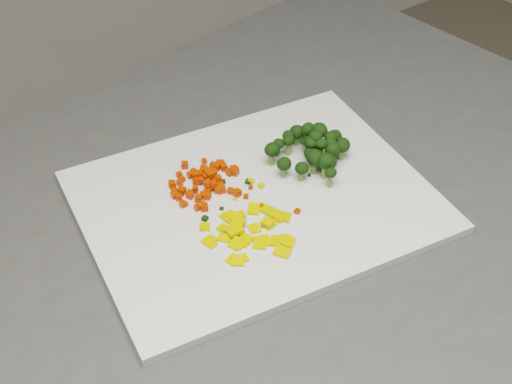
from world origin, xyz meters
TOP-DOWN VIEW (x-y plane):
  - cutting_board at (-0.28, 0.52)m, footprint 0.46×0.38m
  - carrot_pile at (-0.32, 0.57)m, footprint 0.09×0.09m
  - pepper_pile at (-0.32, 0.48)m, footprint 0.11×0.11m
  - broccoli_pile at (-0.18, 0.54)m, footprint 0.11×0.11m
  - carrot_cube_0 at (-0.33, 0.55)m, footprint 0.01×0.01m
  - carrot_cube_1 at (-0.35, 0.58)m, footprint 0.01×0.01m
  - carrot_cube_2 at (-0.31, 0.57)m, footprint 0.01×0.01m
  - carrot_cube_3 at (-0.31, 0.55)m, footprint 0.01×0.01m
  - carrot_cube_4 at (-0.31, 0.58)m, footprint 0.01×0.01m
  - carrot_cube_5 at (-0.28, 0.59)m, footprint 0.01×0.01m
  - carrot_cube_6 at (-0.30, 0.56)m, footprint 0.01×0.01m
  - carrot_cube_7 at (-0.32, 0.56)m, footprint 0.01×0.01m
  - carrot_cube_8 at (-0.31, 0.55)m, footprint 0.01×0.01m
  - carrot_cube_9 at (-0.33, 0.57)m, footprint 0.01×0.01m
  - carrot_cube_10 at (-0.31, 0.58)m, footprint 0.01×0.01m
  - carrot_cube_11 at (-0.30, 0.59)m, footprint 0.01×0.01m
  - carrot_cube_12 at (-0.32, 0.56)m, footprint 0.01×0.01m
  - carrot_cube_13 at (-0.36, 0.56)m, footprint 0.01×0.01m
  - carrot_cube_14 at (-0.29, 0.60)m, footprint 0.01×0.01m
  - carrot_cube_15 at (-0.31, 0.56)m, footprint 0.01×0.01m
  - carrot_cube_16 at (-0.34, 0.57)m, footprint 0.01×0.01m
  - carrot_cube_17 at (-0.31, 0.58)m, footprint 0.01×0.01m
  - carrot_cube_18 at (-0.34, 0.55)m, footprint 0.01×0.01m
  - carrot_cube_19 at (-0.30, 0.59)m, footprint 0.01×0.01m
  - carrot_cube_20 at (-0.35, 0.59)m, footprint 0.01×0.01m
  - carrot_cube_21 at (-0.33, 0.58)m, footprint 0.01×0.01m
  - carrot_cube_22 at (-0.32, 0.56)m, footprint 0.01×0.01m
  - carrot_cube_23 at (-0.36, 0.55)m, footprint 0.01×0.01m
  - carrot_cube_24 at (-0.35, 0.54)m, footprint 0.01×0.01m
  - carrot_cube_25 at (-0.36, 0.57)m, footprint 0.01×0.01m
  - carrot_cube_26 at (-0.29, 0.59)m, footprint 0.01×0.01m
  - carrot_cube_27 at (-0.31, 0.60)m, footprint 0.01×0.01m
  - carrot_cube_28 at (-0.30, 0.61)m, footprint 0.01×0.01m
  - carrot_cube_29 at (-0.34, 0.60)m, footprint 0.01×0.01m
  - carrot_cube_30 at (-0.30, 0.54)m, footprint 0.01×0.01m
  - carrot_cube_31 at (-0.35, 0.60)m, footprint 0.01×0.01m
  - carrot_cube_32 at (-0.32, 0.62)m, footprint 0.01×0.01m
  - carrot_cube_33 at (-0.32, 0.58)m, footprint 0.01×0.01m
  - carrot_cube_34 at (-0.34, 0.57)m, footprint 0.01×0.01m
  - carrot_cube_35 at (-0.32, 0.60)m, footprint 0.01×0.01m
  - carrot_cube_36 at (-0.28, 0.57)m, footprint 0.01×0.01m
  - carrot_cube_37 at (-0.28, 0.58)m, footprint 0.01×0.01m
  - carrot_cube_38 at (-0.31, 0.58)m, footprint 0.01×0.01m
  - carrot_cube_39 at (-0.33, 0.56)m, footprint 0.01×0.01m
  - carrot_cube_40 at (-0.36, 0.58)m, footprint 0.01×0.01m
  - carrot_cube_41 at (-0.31, 0.58)m, footprint 0.01×0.01m
  - carrot_cube_42 at (-0.31, 0.56)m, footprint 0.01×0.01m
  - carrot_cube_43 at (-0.30, 0.53)m, footprint 0.01×0.01m
  - carrot_cube_44 at (-0.29, 0.59)m, footprint 0.01×0.01m
  - carrot_cube_45 at (-0.28, 0.57)m, footprint 0.01×0.01m
  - carrot_cube_46 at (-0.27, 0.57)m, footprint 0.01×0.01m
  - carrot_cube_47 at (-0.27, 0.57)m, footprint 0.01×0.01m
  - carrot_cube_48 at (-0.32, 0.56)m, footprint 0.01×0.01m
  - carrot_cube_49 at (-0.30, 0.57)m, footprint 0.01×0.01m
  - carrot_cube_50 at (-0.30, 0.56)m, footprint 0.01×0.01m
  - carrot_cube_51 at (-0.32, 0.58)m, footprint 0.01×0.01m
  - carrot_cube_52 at (-0.33, 0.55)m, footprint 0.01×0.01m
  - carrot_cube_53 at (-0.34, 0.61)m, footprint 0.01×0.01m
  - carrot_cube_54 at (-0.34, 0.59)m, footprint 0.01×0.01m
  - carrot_cube_55 at (-0.33, 0.60)m, footprint 0.01×0.01m
  - carrot_cube_56 at (-0.28, 0.59)m, footprint 0.01×0.01m
  - carrot_cube_57 at (-0.35, 0.56)m, footprint 0.01×0.01m
  - carrot_cube_58 at (-0.34, 0.54)m, footprint 0.01×0.01m
  - carrot_cube_59 at (-0.28, 0.59)m, footprint 0.01×0.01m
  - carrot_cube_60 at (-0.34, 0.54)m, footprint 0.01×0.01m
  - carrot_cube_61 at (-0.31, 0.55)m, footprint 0.01×0.01m
  - carrot_cube_62 at (-0.32, 0.59)m, footprint 0.01×0.01m
  - carrot_cube_63 at (-0.32, 0.59)m, footprint 0.01×0.01m
  - carrot_cube_64 at (-0.36, 0.58)m, footprint 0.01×0.01m
  - carrot_cube_65 at (-0.36, 0.58)m, footprint 0.01×0.01m
  - pepper_chunk_0 at (-0.37, 0.48)m, footprint 0.01×0.02m
  - pepper_chunk_1 at (-0.34, 0.49)m, footprint 0.02×0.02m
  - pepper_chunk_2 at (-0.33, 0.50)m, footprint 0.01×0.01m
  - pepper_chunk_3 at (-0.32, 0.50)m, footprint 0.02×0.02m
  - pepper_chunk_4 at (-0.33, 0.48)m, footprint 0.01×0.02m
  - pepper_chunk_5 at (-0.34, 0.46)m, footprint 0.02×0.02m
  - pepper_chunk_6 at (-0.31, 0.50)m, footprint 0.02×0.02m
  - pepper_chunk_7 at (-0.29, 0.44)m, footprint 0.02×0.02m
  - pepper_chunk_8 at (-0.36, 0.44)m, footprint 0.02×0.02m
  - pepper_chunk_9 at (-0.31, 0.45)m, footprint 0.02×0.02m
  - pepper_chunk_10 at (-0.28, 0.50)m, footprint 0.02×0.02m
  - pepper_chunk_11 at (-0.27, 0.47)m, footprint 0.02×0.02m
  - pepper_chunk_12 at (-0.36, 0.51)m, footprint 0.02×0.02m
  - pepper_chunk_13 at (-0.31, 0.45)m, footprint 0.02×0.02m
  - pepper_chunk_14 at (-0.33, 0.46)m, footprint 0.02×0.02m
  - pepper_chunk_15 at (-0.35, 0.44)m, footprint 0.02×0.01m
  - pepper_chunk_16 at (-0.28, 0.47)m, footprint 0.02×0.02m
  - pepper_chunk_17 at (-0.29, 0.47)m, footprint 0.02×0.02m
  - pepper_chunk_18 at (-0.32, 0.51)m, footprint 0.02×0.02m
  - pepper_chunk_19 at (-0.35, 0.48)m, footprint 0.02×0.02m
  - pepper_chunk_20 at (-0.30, 0.47)m, footprint 0.02×0.02m
  - pepper_chunk_21 at (-0.32, 0.49)m, footprint 0.01×0.02m
  - pepper_chunk_22 at (-0.34, 0.48)m, footprint 0.02×0.02m
  - pepper_chunk_23 at (-0.28, 0.47)m, footprint 0.02×0.02m
  - pepper_chunk_24 at (-0.36, 0.45)m, footprint 0.02×0.01m
  - pepper_chunk_25 at (-0.32, 0.50)m, footprint 0.02×0.02m
  - pepper_chunk_26 at (-0.33, 0.51)m, footprint 0.01×0.02m
  - pepper_chunk_27 at (-0.29, 0.50)m, footprint 0.02×0.02m
  - pepper_chunk_28 at (-0.29, 0.50)m, footprint 0.02×0.02m
  - pepper_chunk_29 at (-0.29, 0.43)m, footprint 0.02×0.02m
  - pepper_chunk_30 at (-0.31, 0.47)m, footprint 0.02×0.02m
  - pepper_chunk_31 at (-0.30, 0.44)m, footprint 0.02×0.02m
  - pepper_chunk_32 at (-0.31, 0.42)m, footprint 0.02×0.02m
  - pepper_chunk_33 at (-0.33, 0.49)m, footprint 0.02×0.02m
  - pepper_chunk_34 at (-0.28, 0.49)m, footprint 0.02×0.02m
  - pepper_chunk_35 at (-0.32, 0.45)m, footprint 0.02×0.02m
  - pepper_chunk_36 at (-0.37, 0.49)m, footprint 0.02×0.02m
  - pepper_chunk_37 at (-0.28, 0.47)m, footprint 0.02×0.02m
  - pepper_chunk_38 at (-0.34, 0.46)m, footprint 0.02×0.02m
  - broccoli_floret_0 at (-0.18, 0.51)m, footprint 0.03×0.03m
  - broccoli_floret_1 at (-0.22, 0.56)m, footprint 0.03×0.03m
  - broccoli_floret_2 at (-0.17, 0.55)m, footprint 0.02×0.02m
  - broccoli_floret_3 at (-0.19, 0.58)m, footprint 0.02×0.02m
  - broccoli_floret_4 at (-0.18, 0.53)m, footprint 0.03×0.03m
  - broccoli_floret_5 at (-0.14, 0.52)m, footprint 0.03×0.03m
  - broccoli_floret_6 at (-0.18, 0.54)m, footprint 0.03×0.03m
  - broccoli_floret_7 at (-0.16, 0.51)m, footprint 0.03×0.03m
  - broccoli_floret_8 at (-0.17, 0.56)m, footprint 0.02×0.02m
  - broccoli_floret_9 at (-0.21, 0.57)m, footprint 0.02×0.02m
  - broccoli_floret_10 at (-0.19, 0.50)m, footprint 0.03×0.03m
  - broccoli_floret_11 at (-0.16, 0.54)m, footprint 0.03×0.03m
  - broccoli_floret_12 at (-0.16, 0.53)m, footprint 0.02×0.02m
  - broccoli_floret_13 at (-0.19, 0.48)m, footprint 0.02×0.02m
  - broccoli_floret_14 at (-0.19, 0.52)m, footprint 0.03×0.03m
  - broccoli_floret_15 at (-0.18, 0.53)m, footprint 0.02×0.02m
  - broccoli_floret_16 at (-0.17, 0.52)m, footprint 0.02×0.02m
  - broccoli_floret_17 at (-0.21, 0.51)m, footprint 0.02×0.02m
  - broccoli_floret_18 at (-0.20, 0.56)m, footprint 0.02×0.02m
  - broccoli_floret_19 at (-0.17, 0.58)m, footprint 0.03×0.03m
  - broccoli_floret_20 at (-0.23, 0.53)m, footprint 0.03×0.03m
  - broccoli_floret_21 at (-0.16, 0.52)m, footprint 0.02×0.02m
  - broccoli_floret_22 at (-0.17, 0.54)m, footprint 0.02×0.02m
  - broccoli_floret_23 at (-0.14, 0.54)m, footprint 0.03×0.03m
  - broccoli_floret_24 at (-0.17, 0.55)m, footprint 0.02×0.02m
  - stray_bit_0 at (-0.30, 0.47)m, footprint 0.01×0.01m
  - stray_bit_1 at (-0.35, 0.58)m, footprint 0.01×0.01m
  - stray_bit_2 at (-0.34, 0.57)m, footprint 0.00×0.00m
  - stray_bit_3 at (-0.20, 0.51)m, footprint 0.01×0.01m
  - stray_bit_4 at (-0.33, 0.52)m, footprint 0.01×0.01m
  - stray_bit_5 at (-0.25, 0.47)m, footprint 0.01×0.01m
  - stray_bit_6 at (-0.27, 0.54)m, footprint 0.01×0.01m
  - stray_bit_7 at (-0.29, 0.52)m, footprint 0.01×0.01m
  - stray_bit_8 at (-0.30, 0.56)m, footprint 0.01×0.01m
  - stray_bit_9 at (-0.26, 0.53)m, footprint 0.01×0.01m
  - stray_bit_10 at (-0.35, 0.52)m, footprint 0.01×0.01m
  - stray_bit_11 at (-0.30, 0.53)m, footprint 0.01×0.01m
  - stray_bit_12 at (-0.27, 0.54)m, footprint 0.01×0.01m
  - stray_bit_13 at (-0.27, 0.55)m, footprint 0.01×0.01m
  - stray_bit_14 at (-0.30, 0.58)m, footprint 0.01×0.01m
  - stray_bit_15 at (-0.28, 0.50)m, footprint 0.01×0.01m

SIDE VIEW (x-z plane):
  - cutting_board at x=-0.28m, z-range 0.90..0.91m
  - stray_bit_2 at x=-0.34m, z-range 0.91..0.91m
  - stray_bit_3 at x=-0.20m, z-range 0.91..0.91m
  - pepper_chunk_18 at x=-0.32m, z-range 0.91..0.92m
  - pepper_chunk_6 at x=-0.31m, z-range 0.91..0.92m
  - pepper_chunk_37 at x=-0.28m, z-range 0.91..0.92m
  - stray_bit_4 at x=-0.33m, z-range 0.91..0.91m
  - stray_bit_11 at x=-0.30m, z-range 0.91..0.91m
  - pepper_chunk_14 at x=-0.33m, z-range 0.91..0.92m
  - pepper_chunk_27 at x=-0.29m, z-range 0.91..0.91m
  - pepper_chunk_17 at x=-0.29m, z-range 0.91..0.91m
  - pepper_chunk_26 at x=-0.33m, z-range 0.91..0.92m
  - pepper_chunk_7 at x=-0.29m, z-range 0.91..0.91m
  - pepper_chunk_19 at x=-0.35m, z-range 0.91..0.92m
  - pepper_chunk_3 at x=-0.32m, z-range 0.91..0.92m
  - pepper_chunk_15 at x=-0.35m, z-range 0.91..0.92m
  - pepper_chunk_24 at x=-0.36m, z-range 0.91..0.91m
  - pepper_chunk_10 at x=-0.28m, z-range 0.91..0.92m
  - pepper_chunk_31 at x=-0.30m, z-range 0.91..0.92m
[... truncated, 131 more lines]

